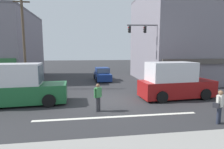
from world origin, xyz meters
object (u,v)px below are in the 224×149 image
Objects in this scene: sedan_crossing_leftbound at (102,75)px; pedestrian_foreground_with_bag at (219,105)px; box_truck_crossing_center at (20,86)px; pedestrian_mid_crossing at (98,96)px; traffic_light_mast at (164,43)px; utility_pole_near_left at (24,43)px; utility_pole_far_right at (161,48)px; box_truck_crossing_rightbound at (174,82)px.

pedestrian_foreground_with_bag is (4.52, -13.78, 0.24)m from sedan_crossing_leftbound.
pedestrian_mid_crossing is at bearing -22.49° from box_truck_crossing_center.
pedestrian_mid_crossing is (-6.59, -5.75, -3.35)m from traffic_light_mast.
traffic_light_mast is 3.71× the size of pedestrian_foreground_with_bag.
utility_pole_near_left is 1.45× the size of box_truck_crossing_center.
utility_pole_near_left is 9.25m from sedan_crossing_leftbound.
utility_pole_near_left is at bearing -163.57° from utility_pole_far_right.
pedestrian_mid_crossing is (5.06, -2.10, -0.30)m from box_truck_crossing_center.
utility_pole_near_left is at bearing 158.00° from box_truck_crossing_rightbound.
traffic_light_mast reaches higher than box_truck_crossing_center.
pedestrian_foreground_with_bag is (-0.16, -4.80, -0.30)m from box_truck_crossing_rightbound.
box_truck_crossing_center is 3.43× the size of pedestrian_mid_crossing.
box_truck_crossing_center reaches higher than pedestrian_mid_crossing.
utility_pole_far_right is 14.91m from pedestrian_mid_crossing.
box_truck_crossing_rightbound is (-0.69, -3.58, -3.05)m from traffic_light_mast.
utility_pole_near_left reaches higher than utility_pole_far_right.
traffic_light_mast is at bearing 41.11° from pedestrian_mid_crossing.
traffic_light_mast is 1.08× the size of box_truck_crossing_rightbound.
box_truck_crossing_center and box_truck_crossing_rightbound have the same top height.
utility_pole_far_right is (15.18, 4.48, -0.35)m from utility_pole_near_left.
pedestrian_foreground_with_bag is at bearing -38.98° from utility_pole_near_left.
traffic_light_mast is 1.48× the size of sedan_crossing_leftbound.
utility_pole_far_right is at bearing 16.43° from utility_pole_near_left.
utility_pole_far_right is 14.85m from pedestrian_foreground_with_bag.
box_truck_crossing_rightbound is 4.81m from pedestrian_foreground_with_bag.
box_truck_crossing_center is at bearing -124.76° from sedan_crossing_leftbound.
traffic_light_mast is (12.86, -1.34, -0.00)m from utility_pole_near_left.
box_truck_crossing_rightbound is at bearing -22.00° from utility_pole_near_left.
utility_pole_far_right is at bearing 72.24° from box_truck_crossing_rightbound.
utility_pole_near_left is at bearing 141.02° from pedestrian_foreground_with_bag.
pedestrian_foreground_with_bag is at bearing -95.79° from traffic_light_mast.
pedestrian_mid_crossing is at bearing -159.81° from box_truck_crossing_rightbound.
box_truck_crossing_rightbound is at bearing -100.84° from traffic_light_mast.
pedestrian_mid_crossing is (6.26, -7.09, -3.35)m from utility_pole_near_left.
traffic_light_mast is at bearing 17.43° from box_truck_crossing_center.
sedan_crossing_leftbound is at bearing 108.14° from pedestrian_foreground_with_bag.
utility_pole_near_left is 1.99× the size of sedan_crossing_leftbound.
utility_pole_far_right is 1.33× the size of box_truck_crossing_rightbound.
box_truck_crossing_rightbound is 6.30m from pedestrian_mid_crossing.
box_truck_crossing_rightbound is (-3.01, -9.40, -2.70)m from utility_pole_far_right.
box_truck_crossing_center is 10.97m from box_truck_crossing_rightbound.
pedestrian_foreground_with_bag is at bearing -71.86° from sedan_crossing_leftbound.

